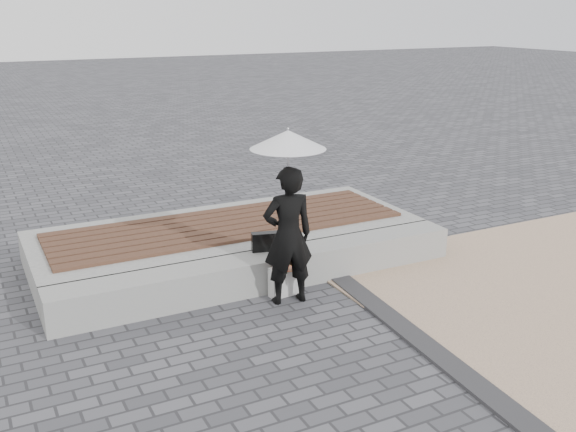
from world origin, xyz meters
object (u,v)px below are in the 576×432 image
(parasol, at_px, (288,140))
(handbag, at_px, (265,242))
(canvas_tote, at_px, (283,281))
(seating_ledge, at_px, (266,271))
(woman, at_px, (288,236))

(parasol, bearing_deg, handbag, 89.72)
(handbag, relative_size, canvas_tote, 0.92)
(parasol, bearing_deg, seating_ledge, 95.19)
(seating_ledge, bearing_deg, canvas_tote, -78.29)
(seating_ledge, relative_size, woman, 3.22)
(seating_ledge, xyz_separation_m, canvas_tote, (0.07, -0.31, -0.03))
(seating_ledge, distance_m, parasol, 1.70)
(woman, height_order, parasol, parasol)
(seating_ledge, bearing_deg, woman, -84.81)
(seating_ledge, relative_size, parasol, 4.86)
(parasol, distance_m, canvas_tote, 1.67)
(woman, bearing_deg, seating_ledge, -77.92)
(parasol, height_order, handbag, parasol)
(handbag, height_order, canvas_tote, handbag)
(seating_ledge, distance_m, canvas_tote, 0.32)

